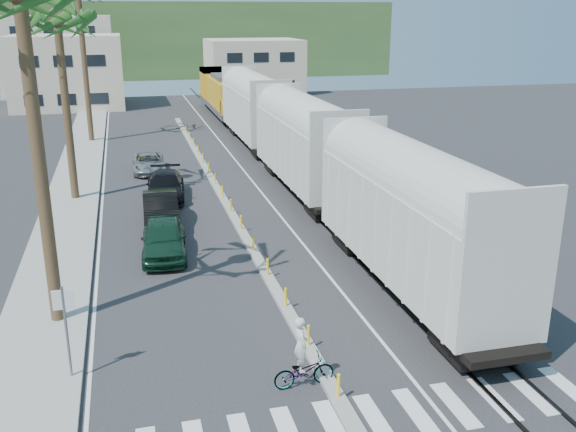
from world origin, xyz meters
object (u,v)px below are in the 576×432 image
Objects in this scene: car_lead at (164,238)px; cyclist at (303,364)px; street_sign at (65,320)px; car_second at (161,210)px.

cyclist reaches higher than car_lead.
cyclist is (6.56, -2.02, -1.26)m from street_sign.
car_second is 16.35m from cyclist.
street_sign is 0.61× the size of car_lead.
cyclist is at bearing -77.91° from car_second.
car_lead is 0.98× the size of car_second.
car_second is (3.54, 14.05, -1.15)m from street_sign.
car_lead is 12.08m from cyclist.
street_sign is 6.97m from cyclist.
car_lead is 2.23× the size of cyclist.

